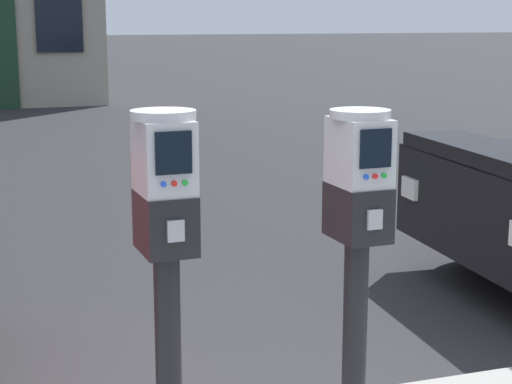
% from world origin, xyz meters
% --- Properties ---
extents(parking_meter_near_kerb, '(0.22, 0.26, 1.34)m').
position_xyz_m(parking_meter_near_kerb, '(-0.51, -0.30, 1.06)').
color(parking_meter_near_kerb, black).
rests_on(parking_meter_near_kerb, sidewalk_slab).
extents(parking_meter_twin_adjacent, '(0.22, 0.26, 1.31)m').
position_xyz_m(parking_meter_twin_adjacent, '(0.20, -0.30, 1.05)').
color(parking_meter_twin_adjacent, black).
rests_on(parking_meter_twin_adjacent, sidewalk_slab).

